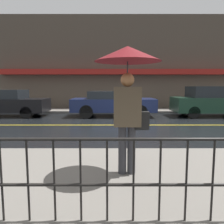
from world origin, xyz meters
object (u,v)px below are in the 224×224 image
object	(u,v)px
car_navy	(113,103)
car_dark_green	(212,101)
car_black	(5,103)
pedestrian	(128,73)

from	to	relation	value
car_navy	car_dark_green	distance (m)	5.40
car_black	pedestrian	bearing A→B (deg)	-53.76
pedestrian	car_dark_green	bearing A→B (deg)	57.84
car_black	car_dark_green	xyz separation A→B (m)	(11.22, 0.00, 0.07)
pedestrian	car_black	world-z (taller)	pedestrian
car_black	car_navy	bearing A→B (deg)	-0.00
car_dark_green	car_navy	bearing A→B (deg)	-180.00
pedestrian	car_black	distance (m)	10.28
pedestrian	car_black	bearing A→B (deg)	126.24
car_dark_green	pedestrian	bearing A→B (deg)	-122.16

